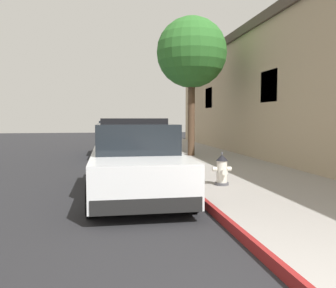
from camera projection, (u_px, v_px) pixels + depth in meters
ground_plane at (36, 173)px, 11.78m from camera, size 34.37×60.00×0.20m
sidewalk_pavement at (213, 163)px, 12.77m from camera, size 3.71×60.00×0.16m
curb_painted_edge at (160, 165)px, 12.45m from camera, size 0.08×60.00×0.16m
police_cruiser at (135, 161)px, 7.96m from camera, size 1.94×4.84×1.68m
parked_car_silver_ahead at (118, 139)px, 16.34m from camera, size 1.94×4.84×1.56m
fire_hydrant at (222, 170)px, 8.24m from camera, size 0.44×0.40×0.76m
street_tree at (192, 53)px, 14.52m from camera, size 2.83×2.83×5.59m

